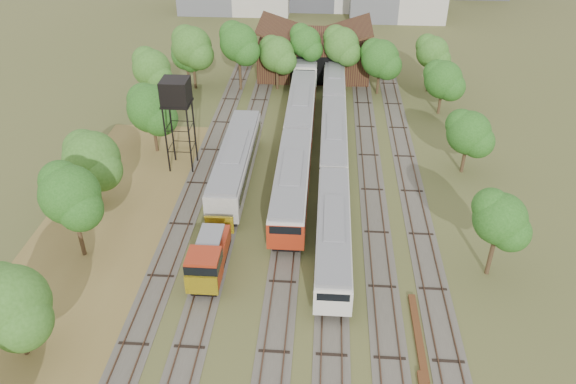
# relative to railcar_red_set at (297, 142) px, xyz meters

# --- Properties ---
(dry_grass_patch) EXTENTS (14.00, 60.00, 0.04)m
(dry_grass_patch) POSITION_rel_railcar_red_set_xyz_m (-16.00, -22.81, -2.08)
(dry_grass_patch) COLOR brown
(dry_grass_patch) RESTS_ON ground
(tracks) EXTENTS (24.60, 80.00, 0.19)m
(tracks) POSITION_rel_railcar_red_set_xyz_m (1.33, -5.81, -2.06)
(tracks) COLOR #4C473D
(tracks) RESTS_ON ground
(railcar_red_set) EXTENTS (3.21, 34.58, 3.97)m
(railcar_red_set) POSITION_rel_railcar_red_set_xyz_m (0.00, 0.00, 0.00)
(railcar_red_set) COLOR black
(railcar_red_set) RESTS_ON ground
(railcar_green_set) EXTENTS (2.87, 52.08, 3.55)m
(railcar_green_set) POSITION_rel_railcar_red_set_xyz_m (4.00, 1.39, -0.22)
(railcar_green_set) COLOR black
(railcar_green_set) RESTS_ON ground
(railcar_rear) EXTENTS (3.21, 16.08, 3.97)m
(railcar_rear) POSITION_rel_railcar_red_set_xyz_m (0.00, 27.25, 0.00)
(railcar_rear) COLOR black
(railcar_rear) RESTS_ON ground
(shunter_locomotive) EXTENTS (2.59, 8.10, 3.39)m
(shunter_locomotive) POSITION_rel_railcar_red_set_xyz_m (-6.00, -19.74, -0.49)
(shunter_locomotive) COLOR black
(shunter_locomotive) RESTS_ON ground
(old_grey_coach) EXTENTS (3.20, 18.00, 3.96)m
(old_grey_coach) POSITION_rel_railcar_red_set_xyz_m (-6.00, -4.89, 0.06)
(old_grey_coach) COLOR black
(old_grey_coach) RESTS_ON ground
(water_tower) EXTENTS (2.87, 2.87, 9.94)m
(water_tower) POSITION_rel_railcar_red_set_xyz_m (-12.19, -2.38, 6.27)
(water_tower) COLOR black
(water_tower) RESTS_ON ground
(rail_pile_far) EXTENTS (0.52, 8.32, 0.27)m
(rail_pile_far) POSITION_rel_railcar_red_set_xyz_m (10.20, -25.48, -1.96)
(rail_pile_far) COLOR brown
(rail_pile_far) RESTS_ON ground
(maintenance_shed) EXTENTS (16.45, 11.55, 7.58)m
(maintenance_shed) POSITION_rel_railcar_red_set_xyz_m (1.00, 27.17, 0.82)
(maintenance_shed) COLOR #321612
(maintenance_shed) RESTS_ON ground
(tree_band_left) EXTENTS (7.97, 64.89, 8.59)m
(tree_band_left) POSITION_rel_railcar_red_set_xyz_m (-17.31, -11.26, 3.12)
(tree_band_left) COLOR #382616
(tree_band_left) RESTS_ON ground
(tree_band_far) EXTENTS (37.64, 7.04, 9.33)m
(tree_band_far) POSITION_rel_railcar_red_set_xyz_m (-1.14, 20.30, 3.73)
(tree_band_far) COLOR #382616
(tree_band_far) RESTS_ON ground
(tree_band_right) EXTENTS (5.40, 35.96, 7.56)m
(tree_band_right) POSITION_rel_railcar_red_set_xyz_m (17.40, 0.04, 2.72)
(tree_band_right) COLOR #382616
(tree_band_right) RESTS_ON ground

